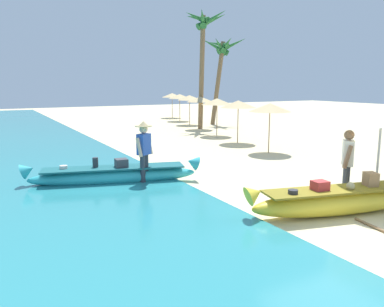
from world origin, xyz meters
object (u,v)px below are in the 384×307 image
Objects in this scene: person_tourist_customer at (347,162)px; palm_tree_leaning_seaward at (222,53)px; person_vendor_hatted at (144,149)px; patio_umbrella_large at (382,116)px; palm_tree_tall_inland at (204,34)px; boat_cyan_midground at (114,175)px; boat_yellow_foreground at (339,200)px.

palm_tree_leaning_seaward is at bearing 66.43° from person_tourist_customer.
person_vendor_hatted is 5.66m from patio_umbrella_large.
palm_tree_leaning_seaward is at bearing 68.35° from patio_umbrella_large.
palm_tree_tall_inland is at bearing 53.15° from person_vendor_hatted.
palm_tree_tall_inland reaches higher than palm_tree_leaning_seaward.
person_tourist_customer is 0.24× the size of palm_tree_tall_inland.
person_tourist_customer is (3.46, -3.54, -0.06)m from person_vendor_hatted.
palm_tree_tall_inland is (4.54, 14.21, 4.52)m from person_tourist_customer.
boat_cyan_midground is at bearing -132.78° from palm_tree_leaning_seaward.
person_vendor_hatted is 1.04× the size of person_tourist_customer.
boat_yellow_foreground is 1.17m from person_tourist_customer.
person_tourist_customer is at bearing 136.77° from patio_umbrella_large.
patio_umbrella_large is 15.59m from palm_tree_tall_inland.
boat_yellow_foreground is at bearing -115.25° from palm_tree_leaning_seaward.
boat_yellow_foreground is at bearing -146.26° from person_tourist_customer.
boat_yellow_foreground reaches higher than boat_cyan_midground.
boat_cyan_midground is at bearing 136.36° from person_tourist_customer.
patio_umbrella_large is at bearing -105.57° from palm_tree_tall_inland.
person_tourist_customer reaches higher than boat_yellow_foreground.
person_tourist_customer is (4.15, -3.96, 0.66)m from boat_cyan_midground.
person_tourist_customer is at bearing 33.74° from boat_yellow_foreground.
person_vendor_hatted is 4.95m from person_tourist_customer.
palm_tree_leaning_seaward is at bearing 50.02° from person_vendor_hatted.
palm_tree_tall_inland reaches higher than boat_cyan_midground.
palm_tree_tall_inland is at bearing 49.72° from boat_cyan_midground.
patio_umbrella_large is (1.28, 0.12, 1.65)m from boat_yellow_foreground.
person_vendor_hatted reaches higher than boat_cyan_midground.
palm_tree_tall_inland is at bearing -144.06° from palm_tree_leaning_seaward.
boat_cyan_midground is 0.81× the size of palm_tree_leaning_seaward.
boat_cyan_midground is at bearing -130.28° from palm_tree_tall_inland.
patio_umbrella_large is 17.84m from palm_tree_leaning_seaward.
person_tourist_customer is at bearing -45.68° from person_vendor_hatted.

